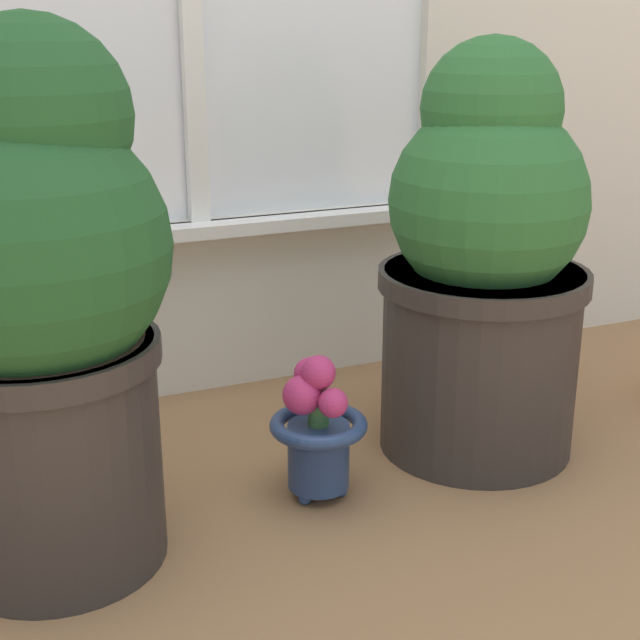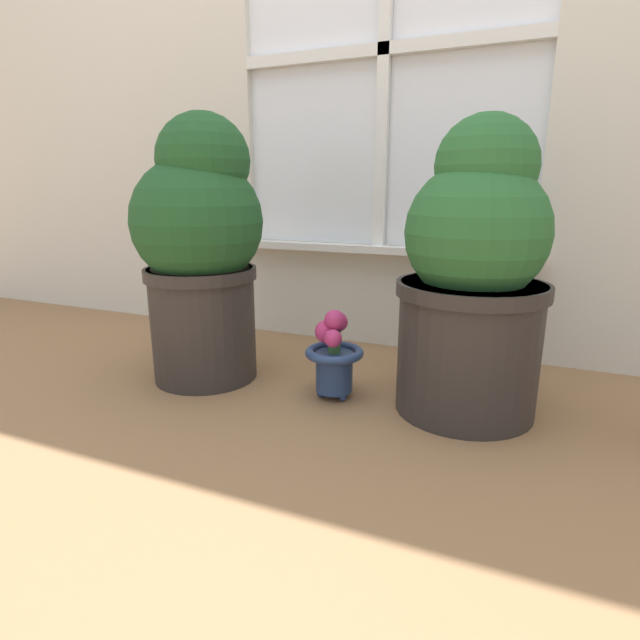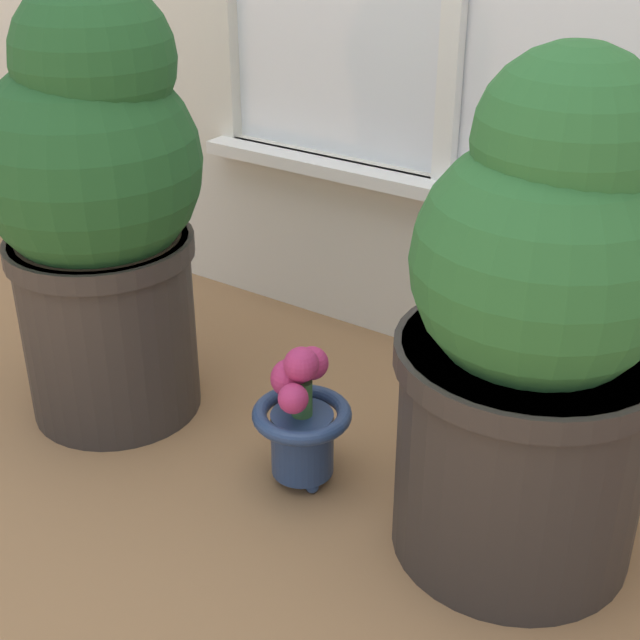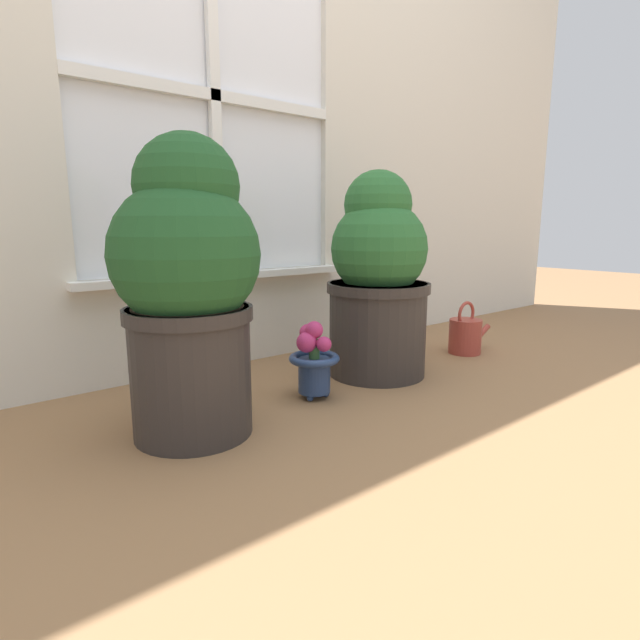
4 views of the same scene
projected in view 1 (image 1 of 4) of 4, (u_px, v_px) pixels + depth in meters
ground_plane at (347, 561)px, 1.20m from camera, size 10.00×10.00×0.00m
potted_plant_left at (38, 296)px, 1.10m from camera, size 0.34×0.34×0.70m
potted_plant_right at (484, 261)px, 1.43m from camera, size 0.34×0.34×0.67m
flower_vase at (317, 428)px, 1.33m from camera, size 0.15×0.15×0.23m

